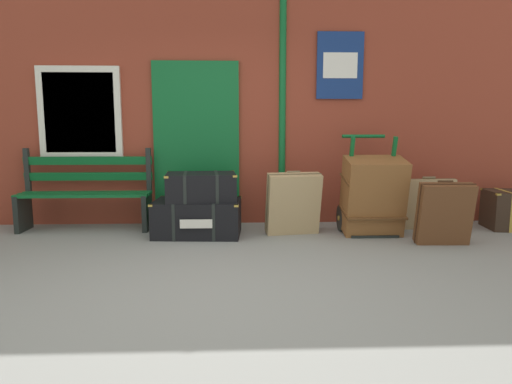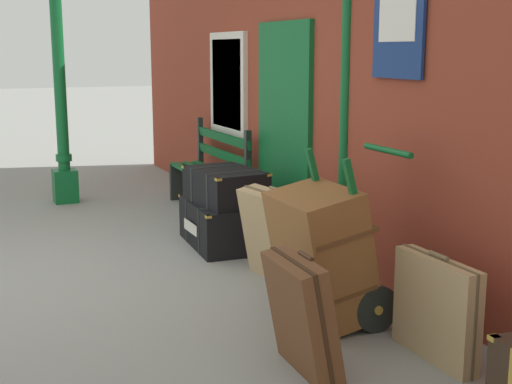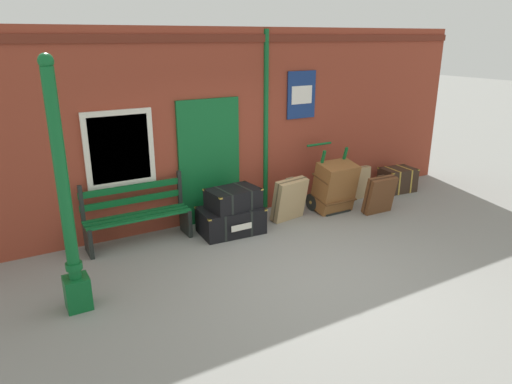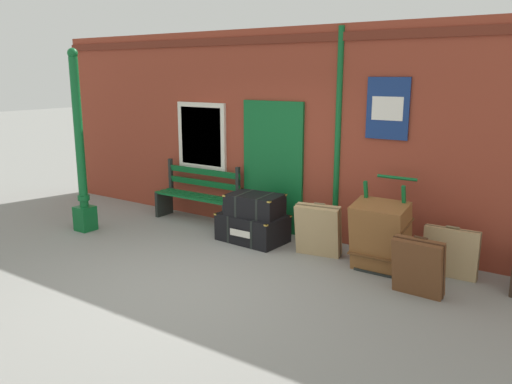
{
  "view_description": "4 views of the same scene",
  "coord_description": "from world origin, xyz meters",
  "px_view_note": "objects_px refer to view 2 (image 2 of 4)",
  "views": [
    {
      "loc": [
        0.19,
        -3.62,
        1.31
      ],
      "look_at": [
        0.41,
        1.85,
        0.5
      ],
      "focal_mm": 32.46,
      "sensor_mm": 36.0,
      "label": 1
    },
    {
      "loc": [
        5.81,
        -0.55,
        1.84
      ],
      "look_at": [
        0.23,
        1.88,
        0.6
      ],
      "focal_mm": 49.5,
      "sensor_mm": 36.0,
      "label": 2
    },
    {
      "loc": [
        -3.49,
        -4.51,
        3.05
      ],
      "look_at": [
        0.18,
        1.76,
        0.62
      ],
      "focal_mm": 32.76,
      "sensor_mm": 36.0,
      "label": 3
    },
    {
      "loc": [
        4.03,
        -4.43,
        2.51
      ],
      "look_at": [
        -0.14,
        1.67,
        0.81
      ],
      "focal_mm": 36.15,
      "sensor_mm": 36.0,
      "label": 4
    }
  ],
  "objects_px": {
    "lamp_post": "(61,113)",
    "platform_bench": "(211,173)",
    "suitcase_tan": "(302,315)",
    "porters_trolley": "(344,280)",
    "suitcase_charcoal": "(273,235)",
    "steamer_trunk_base": "(225,223)",
    "large_brown_trunk": "(322,255)",
    "suitcase_brown": "(436,309)",
    "steamer_trunk_middle": "(226,186)"
  },
  "relations": [
    {
      "from": "platform_bench",
      "to": "porters_trolley",
      "type": "xyz_separation_m",
      "value": [
        3.48,
        -0.29,
        -0.18
      ]
    },
    {
      "from": "porters_trolley",
      "to": "suitcase_tan",
      "type": "distance_m",
      "value": 0.93
    },
    {
      "from": "platform_bench",
      "to": "large_brown_trunk",
      "type": "distance_m",
      "value": 3.51
    },
    {
      "from": "lamp_post",
      "to": "suitcase_brown",
      "type": "xyz_separation_m",
      "value": [
        5.45,
        1.34,
        -0.78
      ]
    },
    {
      "from": "lamp_post",
      "to": "steamer_trunk_middle",
      "type": "distance_m",
      "value": 2.89
    },
    {
      "from": "steamer_trunk_base",
      "to": "porters_trolley",
      "type": "height_order",
      "value": "porters_trolley"
    },
    {
      "from": "lamp_post",
      "to": "suitcase_charcoal",
      "type": "xyz_separation_m",
      "value": [
        3.72,
        1.07,
        -0.72
      ]
    },
    {
      "from": "platform_bench",
      "to": "large_brown_trunk",
      "type": "xyz_separation_m",
      "value": [
        3.48,
        -0.47,
        0.03
      ]
    },
    {
      "from": "steamer_trunk_base",
      "to": "porters_trolley",
      "type": "bearing_deg",
      "value": 2.4
    },
    {
      "from": "lamp_post",
      "to": "suitcase_brown",
      "type": "relative_size",
      "value": 4.24
    },
    {
      "from": "lamp_post",
      "to": "steamer_trunk_base",
      "type": "distance_m",
      "value": 2.94
    },
    {
      "from": "steamer_trunk_base",
      "to": "porters_trolley",
      "type": "distance_m",
      "value": 2.07
    },
    {
      "from": "large_brown_trunk",
      "to": "suitcase_brown",
      "type": "relative_size",
      "value": 1.39
    },
    {
      "from": "lamp_post",
      "to": "platform_bench",
      "type": "bearing_deg",
      "value": 51.45
    },
    {
      "from": "platform_bench",
      "to": "large_brown_trunk",
      "type": "height_order",
      "value": "platform_bench"
    },
    {
      "from": "suitcase_brown",
      "to": "suitcase_tan",
      "type": "bearing_deg",
      "value": -100.78
    },
    {
      "from": "lamp_post",
      "to": "steamer_trunk_middle",
      "type": "relative_size",
      "value": 3.41
    },
    {
      "from": "steamer_trunk_base",
      "to": "platform_bench",
      "type": "bearing_deg",
      "value": 165.1
    },
    {
      "from": "large_brown_trunk",
      "to": "suitcase_tan",
      "type": "relative_size",
      "value": 1.33
    },
    {
      "from": "large_brown_trunk",
      "to": "suitcase_brown",
      "type": "bearing_deg",
      "value": 22.92
    },
    {
      "from": "platform_bench",
      "to": "lamp_post",
      "type": "bearing_deg",
      "value": -128.55
    },
    {
      "from": "steamer_trunk_base",
      "to": "suitcase_tan",
      "type": "bearing_deg",
      "value": -11.95
    },
    {
      "from": "steamer_trunk_base",
      "to": "suitcase_brown",
      "type": "relative_size",
      "value": 1.54
    },
    {
      "from": "steamer_trunk_middle",
      "to": "suitcase_charcoal",
      "type": "height_order",
      "value": "suitcase_charcoal"
    },
    {
      "from": "lamp_post",
      "to": "steamer_trunk_base",
      "type": "bearing_deg",
      "value": 22.88
    },
    {
      "from": "platform_bench",
      "to": "steamer_trunk_middle",
      "type": "bearing_deg",
      "value": -14.71
    },
    {
      "from": "suitcase_charcoal",
      "to": "steamer_trunk_base",
      "type": "bearing_deg",
      "value": 178.93
    },
    {
      "from": "porters_trolley",
      "to": "lamp_post",
      "type": "bearing_deg",
      "value": -165.8
    },
    {
      "from": "steamer_trunk_middle",
      "to": "steamer_trunk_base",
      "type": "bearing_deg",
      "value": 171.14
    },
    {
      "from": "platform_bench",
      "to": "porters_trolley",
      "type": "height_order",
      "value": "porters_trolley"
    },
    {
      "from": "lamp_post",
      "to": "suitcase_charcoal",
      "type": "bearing_deg",
      "value": 16.04
    },
    {
      "from": "steamer_trunk_middle",
      "to": "large_brown_trunk",
      "type": "bearing_deg",
      "value": -2.41
    },
    {
      "from": "porters_trolley",
      "to": "steamer_trunk_middle",
      "type": "bearing_deg",
      "value": -177.34
    },
    {
      "from": "steamer_trunk_base",
      "to": "steamer_trunk_middle",
      "type": "height_order",
      "value": "steamer_trunk_middle"
    },
    {
      "from": "steamer_trunk_middle",
      "to": "platform_bench",
      "type": "bearing_deg",
      "value": 165.29
    },
    {
      "from": "porters_trolley",
      "to": "suitcase_tan",
      "type": "bearing_deg",
      "value": -45.66
    },
    {
      "from": "platform_bench",
      "to": "porters_trolley",
      "type": "distance_m",
      "value": 3.5
    },
    {
      "from": "large_brown_trunk",
      "to": "suitcase_brown",
      "type": "height_order",
      "value": "large_brown_trunk"
    },
    {
      "from": "platform_bench",
      "to": "steamer_trunk_middle",
      "type": "xyz_separation_m",
      "value": [
        1.46,
        -0.38,
        0.14
      ]
    },
    {
      "from": "lamp_post",
      "to": "platform_bench",
      "type": "distance_m",
      "value": 1.98
    },
    {
      "from": "porters_trolley",
      "to": "large_brown_trunk",
      "type": "xyz_separation_m",
      "value": [
        -0.0,
        -0.18,
        0.2
      ]
    },
    {
      "from": "steamer_trunk_base",
      "to": "steamer_trunk_middle",
      "type": "relative_size",
      "value": 1.23
    },
    {
      "from": "platform_bench",
      "to": "suitcase_tan",
      "type": "xyz_separation_m",
      "value": [
        4.13,
        -0.95,
        -0.1
      ]
    },
    {
      "from": "suitcase_brown",
      "to": "suitcase_tan",
      "type": "distance_m",
      "value": 0.84
    },
    {
      "from": "steamer_trunk_middle",
      "to": "suitcase_brown",
      "type": "bearing_deg",
      "value": 5.15
    },
    {
      "from": "large_brown_trunk",
      "to": "suitcase_tan",
      "type": "bearing_deg",
      "value": -36.72
    },
    {
      "from": "lamp_post",
      "to": "suitcase_tan",
      "type": "distance_m",
      "value": 5.37
    },
    {
      "from": "large_brown_trunk",
      "to": "suitcase_tan",
      "type": "xyz_separation_m",
      "value": [
        0.65,
        -0.48,
        -0.13
      ]
    },
    {
      "from": "platform_bench",
      "to": "steamer_trunk_base",
      "type": "xyz_separation_m",
      "value": [
        1.41,
        -0.38,
        -0.23
      ]
    },
    {
      "from": "suitcase_brown",
      "to": "suitcase_charcoal",
      "type": "relative_size",
      "value": 0.89
    }
  ]
}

